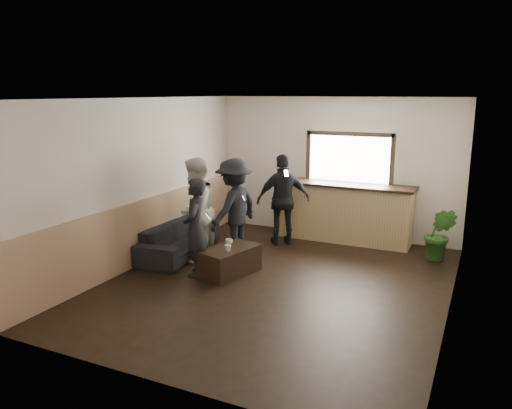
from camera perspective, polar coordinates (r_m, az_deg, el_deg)
The scene contains 12 objects.
ground at distance 7.81m, azimuth 2.32°, elevation -8.97°, with size 5.00×6.00×0.01m, color black.
room_shell at distance 7.71m, azimuth -2.63°, elevation 2.10°, with size 5.01×6.01×2.80m.
bar_counter at distance 9.98m, azimuth 10.01°, elevation -0.48°, with size 2.70×0.68×2.13m.
sofa at distance 9.16m, azimuth -8.78°, elevation -3.90°, with size 1.98×0.77×0.58m, color black.
coffee_table at distance 8.13m, azimuth -3.04°, elevation -6.46°, with size 0.55×0.98×0.44m, color black.
cup_a at distance 8.24m, azimuth -3.11°, elevation -4.26°, with size 0.12×0.12×0.09m, color silver.
cup_b at distance 7.90m, azimuth -3.24°, elevation -4.98°, with size 0.11×0.11×0.10m, color silver.
potted_plant at distance 9.24m, azimuth 20.27°, elevation -3.20°, with size 0.52×0.42×0.95m, color #2D6623.
person_a at distance 7.98m, azimuth -6.96°, elevation -2.62°, with size 0.56×0.67×1.58m.
person_b at distance 8.66m, azimuth -6.93°, elevation -0.60°, with size 0.80×0.97×1.81m.
person_c at distance 8.88m, azimuth -2.52°, elevation -0.36°, with size 0.84×1.23×1.75m.
person_d at distance 9.54m, azimuth 3.13°, elevation 0.54°, with size 1.08×0.94×1.75m.
Camera 1 is at (2.81, -6.69, 2.89)m, focal length 35.00 mm.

